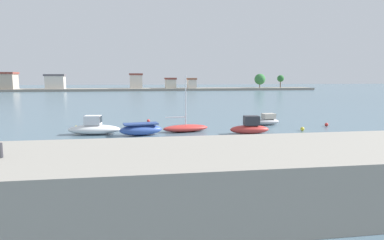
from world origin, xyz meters
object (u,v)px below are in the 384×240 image
(mooring_buoy_2, at_px, (302,129))
(mooring_buoy_4, at_px, (148,121))
(mooring_buoy_0, at_px, (327,125))
(mooring_bollard, at_px, (0,150))
(moored_boat_1, at_px, (141,129))
(moored_boat_2, at_px, (186,128))
(mooring_buoy_1, at_px, (76,127))
(mooring_buoy_3, at_px, (280,144))
(moored_boat_3, at_px, (250,128))
(moored_boat_4, at_px, (266,121))
(moored_boat_0, at_px, (94,128))

(mooring_buoy_2, height_order, mooring_buoy_4, mooring_buoy_2)
(mooring_buoy_0, bearing_deg, mooring_bollard, -141.31)
(moored_boat_1, distance_m, moored_boat_2, 4.75)
(mooring_buoy_0, bearing_deg, mooring_buoy_2, -149.70)
(mooring_bollard, height_order, mooring_buoy_0, mooring_bollard)
(mooring_buoy_1, distance_m, mooring_buoy_3, 21.60)
(moored_boat_3, relative_size, mooring_buoy_1, 11.77)
(moored_boat_4, distance_m, mooring_buoy_4, 14.23)
(moored_boat_2, height_order, mooring_buoy_3, moored_boat_2)
(moored_boat_1, relative_size, moored_boat_2, 0.74)
(moored_boat_0, bearing_deg, mooring_buoy_0, 8.63)
(moored_boat_3, distance_m, mooring_buoy_1, 18.60)
(moored_boat_0, relative_size, mooring_buoy_0, 12.91)
(mooring_bollard, height_order, moored_boat_0, mooring_bollard)
(mooring_buoy_0, relative_size, mooring_buoy_1, 1.21)
(mooring_bollard, distance_m, mooring_buoy_3, 20.54)
(moored_boat_1, xyz_separation_m, mooring_buoy_1, (-6.98, 5.06, -0.40))
(mooring_bollard, xyz_separation_m, moored_boat_0, (0.58, 19.52, -2.28))
(moored_boat_2, bearing_deg, mooring_buoy_4, 107.72)
(moored_boat_1, xyz_separation_m, mooring_buoy_0, (20.86, 2.50, -0.37))
(moored_boat_2, distance_m, mooring_buoy_0, 16.36)
(moored_boat_0, relative_size, moored_boat_1, 1.23)
(mooring_buoy_1, bearing_deg, mooring_buoy_4, 25.42)
(mooring_bollard, distance_m, mooring_buoy_2, 28.59)
(mooring_buoy_3, bearing_deg, mooring_buoy_0, 42.96)
(moored_boat_3, bearing_deg, mooring_buoy_0, 22.07)
(moored_boat_4, xyz_separation_m, mooring_buoy_4, (-13.58, 4.23, -0.32))
(mooring_buoy_4, bearing_deg, moored_boat_0, -125.53)
(mooring_buoy_0, height_order, mooring_buoy_4, mooring_buoy_0)
(mooring_buoy_3, relative_size, mooring_buoy_4, 0.70)
(moored_boat_0, xyz_separation_m, mooring_buoy_4, (5.41, 7.57, -0.42))
(moored_boat_2, relative_size, mooring_buoy_4, 14.95)
(moored_boat_0, distance_m, mooring_buoy_4, 9.31)
(moored_boat_2, distance_m, mooring_buoy_4, 8.25)
(mooring_buoy_1, relative_size, mooring_buoy_2, 0.82)
(moored_boat_0, height_order, mooring_buoy_1, moored_boat_0)
(moored_boat_3, relative_size, mooring_buoy_2, 9.65)
(mooring_bollard, bearing_deg, moored_boat_2, 63.89)
(mooring_buoy_0, bearing_deg, moored_boat_0, -177.11)
(mooring_buoy_0, bearing_deg, moored_boat_3, -162.03)
(mooring_bollard, distance_m, moored_boat_3, 23.67)
(moored_boat_1, relative_size, mooring_buoy_4, 11.12)
(moored_boat_0, distance_m, mooring_buoy_3, 17.61)
(moored_boat_4, bearing_deg, mooring_bollard, -137.49)
(moored_boat_3, bearing_deg, moored_boat_1, 179.74)
(mooring_buoy_1, distance_m, mooring_buoy_4, 8.70)
(moored_boat_1, bearing_deg, moored_boat_2, 8.27)
(moored_boat_1, height_order, mooring_buoy_3, moored_boat_1)
(moored_boat_2, distance_m, moored_boat_4, 10.41)
(moored_boat_0, relative_size, moored_boat_3, 1.33)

